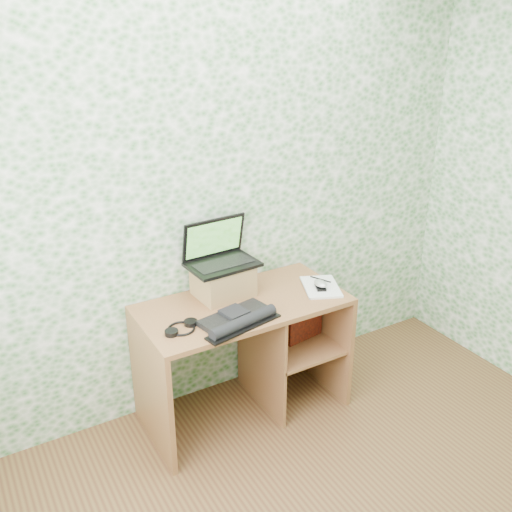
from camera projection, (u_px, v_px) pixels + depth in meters
wall_back at (216, 197)px, 3.29m from camera, size 3.50×0.00×3.50m
desk at (252, 337)px, 3.43m from camera, size 1.20×0.60×0.75m
riser at (223, 280)px, 3.32m from camera, size 0.33×0.28×0.19m
laptop at (219, 254)px, 3.29m from camera, size 0.41×0.30×0.26m
keyboard at (238, 319)px, 3.05m from camera, size 0.46×0.31×0.06m
headphones at (181, 328)px, 2.99m from camera, size 0.20×0.19×0.03m
notepad at (321, 287)px, 3.43m from camera, size 0.30×0.35×0.01m
mouse at (321, 285)px, 3.40m from camera, size 0.10×0.12×0.04m
pen at (321, 279)px, 3.50m from camera, size 0.07×0.13×0.01m
red_box at (302, 315)px, 3.54m from camera, size 0.27×0.12×0.32m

